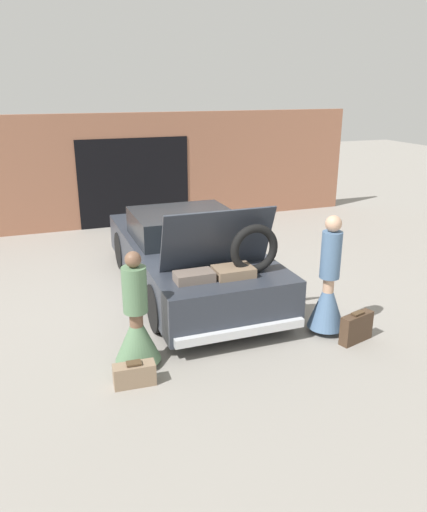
% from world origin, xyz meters
% --- Properties ---
extents(ground_plane, '(40.00, 40.00, 0.00)m').
position_xyz_m(ground_plane, '(0.00, 0.00, 0.00)').
color(ground_plane, gray).
extents(garage_wall_back, '(12.00, 0.14, 2.80)m').
position_xyz_m(garage_wall_back, '(0.00, 4.60, 1.39)').
color(garage_wall_back, '#9E664C').
rests_on(garage_wall_back, ground_plane).
extents(car, '(2.01, 4.78, 1.79)m').
position_xyz_m(car, '(0.00, 0.00, 0.61)').
color(car, '#2D333D').
rests_on(car, ground_plane).
extents(person_left, '(0.59, 0.59, 1.54)m').
position_xyz_m(person_left, '(-1.38, -2.24, 0.55)').
color(person_left, brown).
rests_on(person_left, ground_plane).
extents(person_right, '(0.54, 0.54, 1.75)m').
position_xyz_m(person_right, '(1.38, -2.28, 0.64)').
color(person_right, tan).
rests_on(person_right, ground_plane).
extents(suitcase_beside_left_person, '(0.51, 0.22, 0.31)m').
position_xyz_m(suitcase_beside_left_person, '(-1.52, -2.69, 0.14)').
color(suitcase_beside_left_person, '#8C7259').
rests_on(suitcase_beside_left_person, ground_plane).
extents(suitcase_beside_right_person, '(0.55, 0.29, 0.45)m').
position_xyz_m(suitcase_beside_right_person, '(1.62, -2.69, 0.21)').
color(suitcase_beside_right_person, '#473323').
rests_on(suitcase_beside_right_person, ground_plane).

